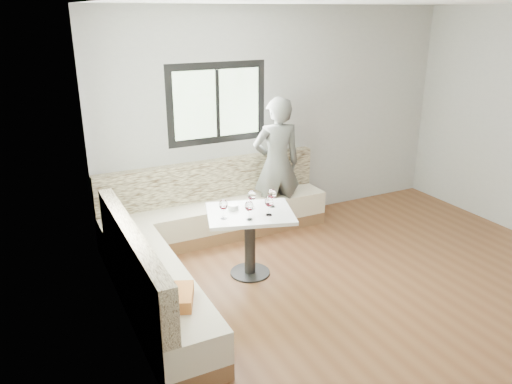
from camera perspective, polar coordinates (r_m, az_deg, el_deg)
room at (r=4.73m, az=16.43°, el=3.03°), size 5.01×5.01×2.81m
banquette at (r=5.64m, az=-7.23°, el=-5.29°), size 2.90×2.80×0.95m
table at (r=5.33m, az=-0.70°, el=-4.11°), size 1.06×0.93×0.73m
person at (r=6.42m, az=2.38°, el=3.19°), size 0.69×0.51×1.74m
olive_ramekin at (r=5.34m, az=-2.62°, el=-1.67°), size 0.11×0.11×0.04m
wine_glass_a at (r=5.05m, az=-3.75°, el=-1.54°), size 0.09×0.09×0.20m
wine_glass_b at (r=5.01m, az=-0.80°, el=-1.69°), size 0.09×0.09×0.20m
wine_glass_c at (r=5.12m, az=1.50°, el=-1.20°), size 0.09×0.09×0.20m
wine_glass_d at (r=5.30m, az=-0.47°, el=-0.46°), size 0.09×0.09×0.20m
wine_glass_e at (r=5.34m, az=1.84°, el=-0.29°), size 0.09×0.09×0.20m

